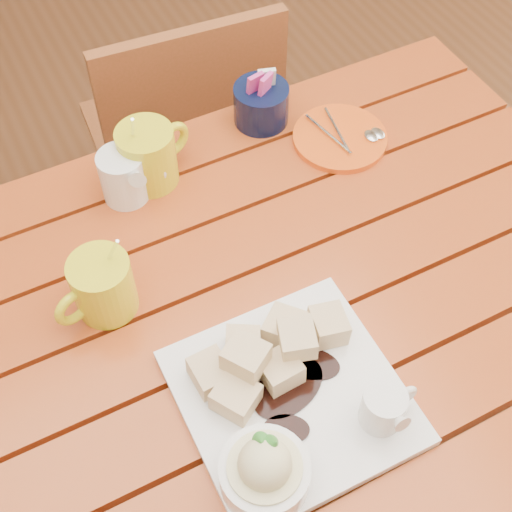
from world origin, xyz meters
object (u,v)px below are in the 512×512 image
coffee_mug_left (101,286)px  orange_saucer (341,138)px  coffee_mug_right (149,154)px  table (253,345)px  chair_far (186,139)px  dessert_plate (284,408)px

coffee_mug_left → orange_saucer: size_ratio=0.89×
coffee_mug_right → table: bearing=-102.0°
orange_saucer → chair_far: 0.53m
coffee_mug_right → orange_saucer: size_ratio=0.95×
table → chair_far: (0.15, 0.64, -0.19)m
coffee_mug_left → chair_far: coffee_mug_left is taller
dessert_plate → coffee_mug_left: coffee_mug_left is taller
table → orange_saucer: bearing=39.1°
table → dessert_plate: 0.22m
coffee_mug_left → coffee_mug_right: (0.15, 0.20, 0.00)m
coffee_mug_left → dessert_plate: bearing=-79.5°
dessert_plate → coffee_mug_right: size_ratio=1.81×
coffee_mug_right → chair_far: bearing=43.6°
table → chair_far: bearing=76.5°
dessert_plate → chair_far: 0.90m
coffee_mug_right → chair_far: 0.52m
chair_far → coffee_mug_right: bearing=66.3°
table → coffee_mug_right: coffee_mug_right is taller
coffee_mug_left → chair_far: (0.34, 0.55, -0.34)m
dessert_plate → orange_saucer: 0.52m
orange_saucer → chair_far: (-0.13, 0.41, -0.30)m
table → dessert_plate: bearing=-103.8°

